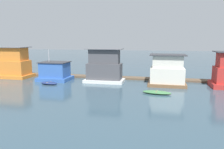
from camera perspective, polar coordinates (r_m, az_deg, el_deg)
name	(u,v)px	position (r m, az deg, el deg)	size (l,w,h in m)	color
ground_plane	(113,82)	(34.88, 0.36, -2.01)	(200.00, 200.00, 0.00)	#385160
dock_walkway	(118,78)	(38.22, 1.46, -0.79)	(51.00, 2.03, 0.30)	brown
houseboat_orange	(11,64)	(43.01, -24.97, 2.55)	(7.25, 4.04, 5.46)	orange
houseboat_blue	(55,72)	(37.49, -14.68, 0.71)	(5.17, 4.05, 5.15)	#3866B7
houseboat_white	(104,68)	(34.57, -2.01, 1.78)	(6.22, 3.31, 5.35)	white
houseboat_brown	(167,71)	(33.23, 14.22, 0.81)	(5.44, 4.16, 4.60)	brown
dinghy_navy	(49,83)	(34.51, -16.11, -2.16)	(2.85, 1.64, 0.40)	navy
dinghy_green	(157,92)	(28.04, 11.61, -4.58)	(3.72, 1.78, 0.39)	#47844C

